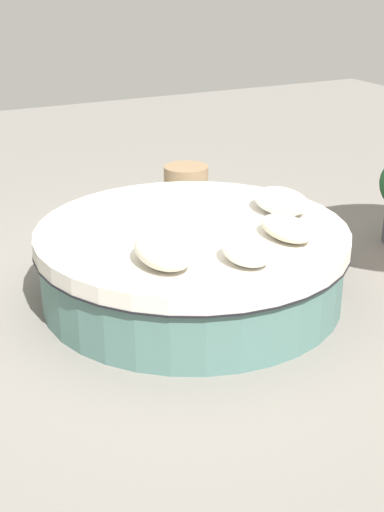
# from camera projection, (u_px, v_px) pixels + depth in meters

# --- Properties ---
(ground_plane) EXTENTS (16.00, 16.00, 0.00)m
(ground_plane) POSITION_uv_depth(u_px,v_px,m) (192.00, 297.00, 5.65)
(ground_plane) COLOR gray
(round_bed) EXTENTS (2.43, 2.43, 0.59)m
(round_bed) POSITION_uv_depth(u_px,v_px,m) (192.00, 262.00, 5.53)
(round_bed) COLOR #4C726B
(round_bed) RESTS_ON ground_plane
(throw_pillow_0) EXTENTS (0.56, 0.36, 0.22)m
(throw_pillow_0) POSITION_uv_depth(u_px,v_px,m) (163.00, 250.00, 4.73)
(throw_pillow_0) COLOR silver
(throw_pillow_0) RESTS_ON round_bed
(throw_pillow_1) EXTENTS (0.43, 0.31, 0.18)m
(throw_pillow_1) POSITION_uv_depth(u_px,v_px,m) (247.00, 251.00, 4.77)
(throw_pillow_1) COLOR white
(throw_pillow_1) RESTS_ON round_bed
(throw_pillow_2) EXTENTS (0.51, 0.30, 0.16)m
(throw_pillow_2) POSITION_uv_depth(u_px,v_px,m) (287.00, 228.00, 5.19)
(throw_pillow_2) COLOR beige
(throw_pillow_2) RESTS_ON round_bed
(throw_pillow_3) EXTENTS (0.54, 0.38, 0.19)m
(throw_pillow_3) POSITION_uv_depth(u_px,v_px,m) (281.00, 201.00, 5.72)
(throw_pillow_3) COLOR white
(throw_pillow_3) RESTS_ON round_bed
(side_table) EXTENTS (0.47, 0.47, 0.46)m
(side_table) POSITION_uv_depth(u_px,v_px,m) (186.00, 187.00, 7.53)
(side_table) COLOR #997A56
(side_table) RESTS_ON ground_plane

